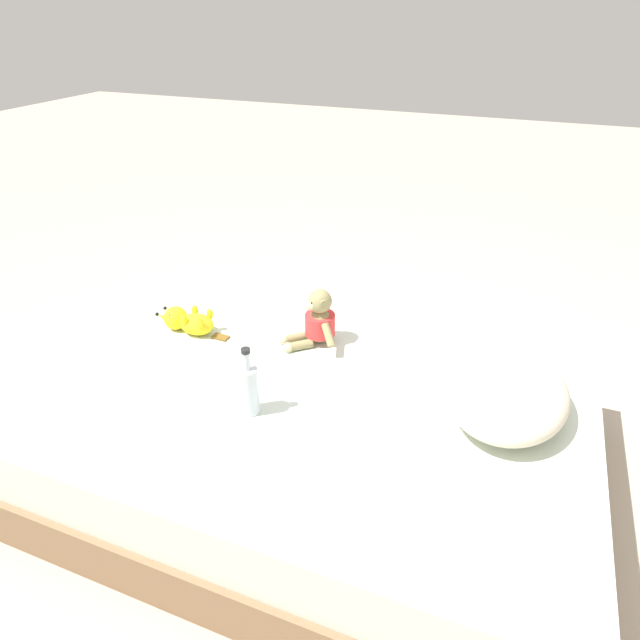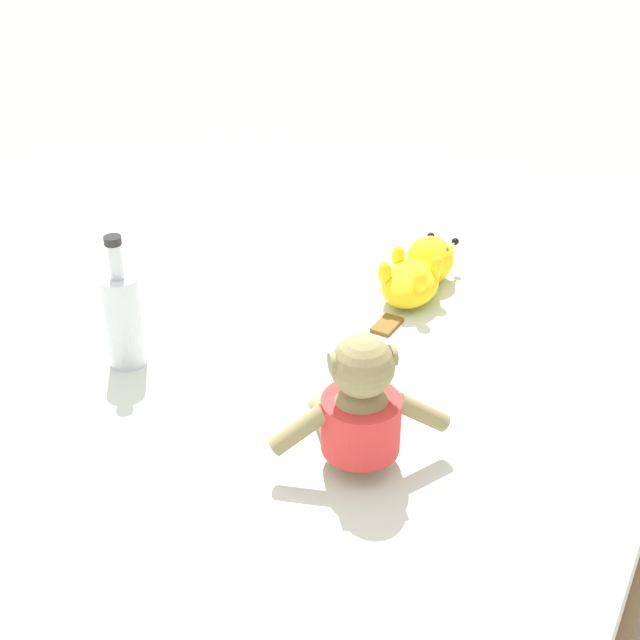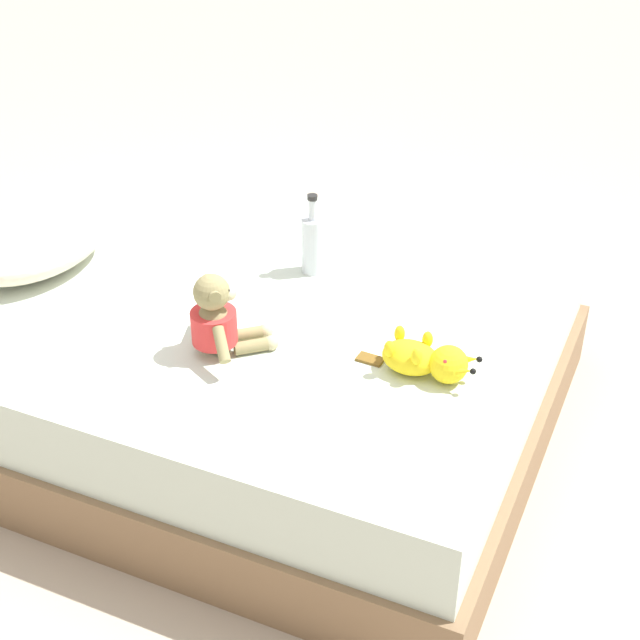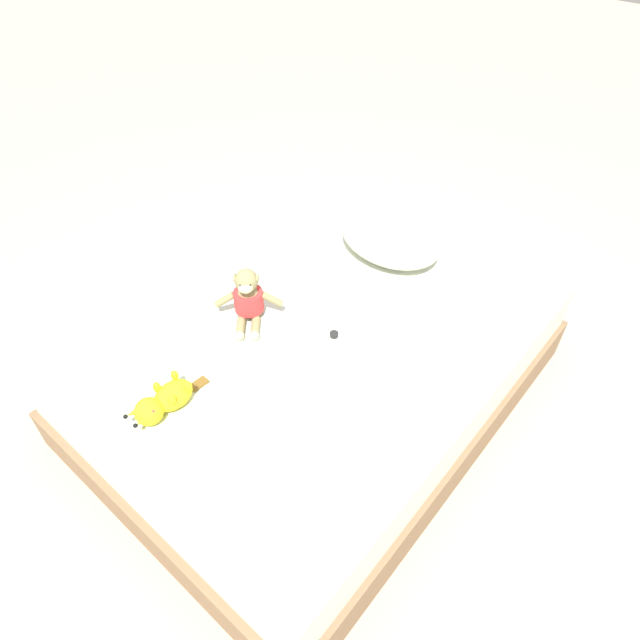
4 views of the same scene
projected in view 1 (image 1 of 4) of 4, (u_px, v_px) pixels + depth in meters
ground_plane at (323, 472)px, 2.20m from camera, size 16.00×16.00×0.00m
bed at (323, 432)px, 2.09m from camera, size 1.44×1.93×0.43m
pillow at (507, 393)px, 1.82m from camera, size 0.56×0.45×0.16m
plush_monkey at (317, 321)px, 2.19m from camera, size 0.26×0.26×0.24m
plush_yellow_creature at (188, 321)px, 2.29m from camera, size 0.11×0.33×0.10m
glass_bottle at (249, 389)px, 1.81m from camera, size 0.07×0.07×0.25m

